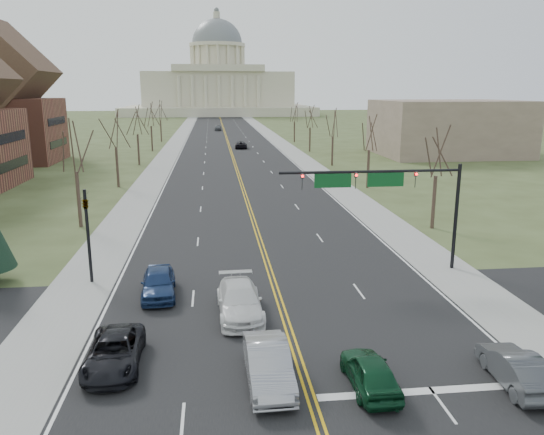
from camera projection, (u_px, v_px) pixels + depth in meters
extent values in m
plane|color=#3D4924|center=(307.00, 385.00, 22.00)|extent=(600.00, 600.00, 0.00)
cube|color=black|center=(227.00, 140.00, 128.24)|extent=(20.00, 380.00, 0.01)
cube|color=black|center=(287.00, 323.00, 27.79)|extent=(120.00, 14.00, 0.01)
cube|color=gray|center=(177.00, 141.00, 126.93)|extent=(4.00, 380.00, 0.03)
cube|color=gray|center=(276.00, 140.00, 129.54)|extent=(4.00, 380.00, 0.03)
cube|color=gold|center=(227.00, 140.00, 128.24)|extent=(0.42, 380.00, 0.01)
cube|color=silver|center=(186.00, 141.00, 127.17)|extent=(0.15, 380.00, 0.01)
cube|color=silver|center=(267.00, 140.00, 129.30)|extent=(0.15, 380.00, 0.01)
cube|color=silver|center=(432.00, 390.00, 21.57)|extent=(9.50, 0.50, 0.01)
cube|color=beige|center=(219.00, 110.00, 262.99)|extent=(90.00, 60.00, 4.00)
cube|color=beige|center=(218.00, 89.00, 260.64)|extent=(70.00, 40.00, 16.00)
cube|color=beige|center=(218.00, 68.00, 238.60)|extent=(42.00, 3.00, 3.00)
cylinder|color=beige|center=(218.00, 60.00, 257.34)|extent=(24.00, 24.00, 12.00)
cylinder|color=beige|center=(217.00, 45.00, 255.74)|extent=(27.00, 27.00, 1.60)
ellipsoid|color=slate|center=(217.00, 43.00, 255.56)|extent=(24.00, 24.00, 22.80)
cylinder|color=beige|center=(217.00, 15.00, 252.52)|extent=(3.20, 3.20, 3.00)
sphere|color=slate|center=(216.00, 10.00, 251.98)|extent=(2.40, 2.40, 2.40)
cylinder|color=black|center=(456.00, 217.00, 35.55)|extent=(0.24, 0.24, 7.20)
cylinder|color=black|center=(371.00, 172.00, 34.14)|extent=(12.00, 0.18, 0.18)
imported|color=black|center=(415.00, 179.00, 34.60)|extent=(0.35, 0.40, 1.10)
sphere|color=#FF0C0C|center=(416.00, 174.00, 34.37)|extent=(0.18, 0.18, 0.18)
imported|color=black|center=(356.00, 180.00, 34.16)|extent=(0.35, 0.40, 1.10)
sphere|color=#FF0C0C|center=(356.00, 175.00, 33.94)|extent=(0.18, 0.18, 0.18)
imported|color=black|center=(302.00, 181.00, 33.78)|extent=(0.35, 0.40, 1.10)
sphere|color=#FF0C0C|center=(303.00, 176.00, 33.56)|extent=(0.18, 0.18, 0.18)
cube|color=#0C4C1E|center=(386.00, 180.00, 34.38)|extent=(2.40, 0.12, 0.90)
cube|color=#0C4C1E|center=(333.00, 181.00, 34.00)|extent=(2.40, 0.12, 0.90)
cylinder|color=black|center=(88.00, 237.00, 33.08)|extent=(0.20, 0.20, 6.00)
imported|color=black|center=(85.00, 202.00, 32.56)|extent=(0.32, 0.36, 0.99)
cylinder|color=#3D2B24|center=(434.00, 202.00, 46.31)|extent=(0.32, 0.32, 4.68)
cylinder|color=#3D2B24|center=(79.00, 200.00, 46.78)|extent=(0.32, 0.32, 4.95)
cylinder|color=#3D2B24|center=(368.00, 169.00, 65.63)|extent=(0.32, 0.32, 4.68)
cylinder|color=#3D2B24|center=(117.00, 167.00, 66.09)|extent=(0.32, 0.32, 4.95)
cylinder|color=#3D2B24|center=(332.00, 151.00, 84.95)|extent=(0.32, 0.32, 4.68)
cylinder|color=#3D2B24|center=(139.00, 150.00, 85.41)|extent=(0.32, 0.32, 4.95)
cylinder|color=#3D2B24|center=(310.00, 140.00, 104.26)|extent=(0.32, 0.32, 4.68)
cylinder|color=#3D2B24|center=(152.00, 139.00, 104.73)|extent=(0.32, 0.32, 4.95)
cylinder|color=#3D2B24|center=(294.00, 132.00, 123.58)|extent=(0.32, 0.32, 4.68)
cylinder|color=#3D2B24|center=(161.00, 131.00, 124.04)|extent=(0.32, 0.32, 4.95)
cube|color=black|center=(14.00, 164.00, 66.53)|extent=(0.10, 9.80, 1.20)
cube|color=black|center=(11.00, 137.00, 65.75)|extent=(0.10, 9.80, 1.20)
cube|color=brown|center=(4.00, 131.00, 88.11)|extent=(17.00, 14.00, 10.50)
cube|color=black|center=(59.00, 143.00, 89.53)|extent=(0.10, 9.80, 1.20)
cube|color=black|center=(57.00, 121.00, 88.67)|extent=(0.10, 9.80, 1.20)
cube|color=#746153|center=(447.00, 128.00, 98.57)|extent=(25.00, 20.00, 10.00)
imported|color=#0D3A1F|center=(370.00, 372.00, 21.62)|extent=(1.76, 4.26, 1.44)
imported|color=#414448|center=(516.00, 368.00, 21.87)|extent=(1.81, 4.56, 1.48)
imported|color=#96979D|center=(268.00, 364.00, 21.97)|extent=(1.87, 5.08, 1.66)
imported|color=black|center=(114.00, 352.00, 23.28)|extent=(2.41, 5.06, 1.39)
imported|color=white|center=(240.00, 301.00, 28.62)|extent=(2.51, 5.78, 1.66)
imported|color=navy|center=(158.00, 283.00, 31.32)|extent=(2.26, 4.96, 1.65)
imported|color=black|center=(241.00, 145.00, 110.43)|extent=(2.60, 5.29, 1.45)
imported|color=#4F5257|center=(218.00, 128.00, 157.82)|extent=(2.18, 4.95, 1.66)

